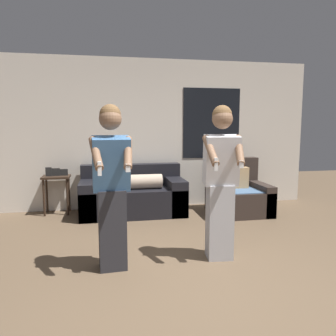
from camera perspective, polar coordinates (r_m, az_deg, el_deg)
The scene contains 7 objects.
ground_plane at distance 3.25m, azimuth 6.01°, elevation -20.21°, with size 14.00×14.00×0.00m, color brown.
wall_back at distance 6.06m, azimuth -2.51°, elevation 5.94°, with size 5.97×0.07×2.70m.
couch at distance 5.66m, azimuth -6.16°, elevation -4.83°, with size 1.75×0.86×0.83m.
armchair at distance 5.83m, azimuth 12.01°, elevation -4.65°, with size 0.94×0.91×0.93m.
side_table at distance 5.90m, azimuth -18.86°, elevation -2.44°, with size 0.46×0.35×0.81m.
person_left at distance 3.41m, azimuth -9.79°, elevation -3.07°, with size 0.44×0.51×1.72m.
person_right at distance 3.68m, azimuth 9.18°, elevation -2.20°, with size 0.44×0.51×1.73m.
Camera 1 is at (-0.85, -2.76, 1.50)m, focal length 35.00 mm.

